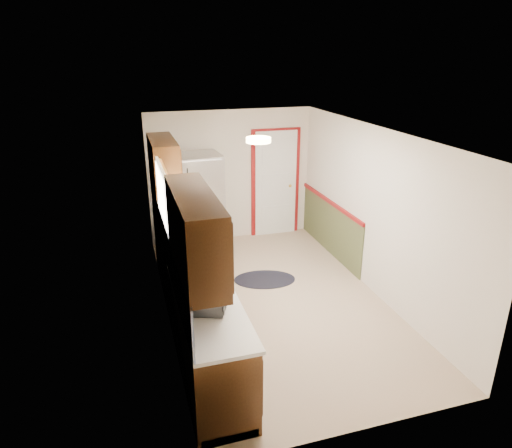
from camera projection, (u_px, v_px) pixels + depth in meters
room_shell at (275, 222)px, 6.12m from camera, size 3.20×5.20×2.52m
kitchen_run at (189, 270)px, 5.67m from camera, size 0.63×4.00×2.20m
back_wall_trim at (287, 192)px, 8.47m from camera, size 1.12×2.30×2.08m
ceiling_fixture at (258, 140)px, 5.45m from camera, size 0.30×0.30×0.06m
microwave at (207, 286)px, 4.60m from camera, size 0.50×0.67×0.40m
refrigerator at (200, 204)px, 7.89m from camera, size 0.77×0.75×1.75m
rug at (265, 279)px, 7.14m from camera, size 1.07×0.81×0.01m
cooktop at (180, 229)px, 6.56m from camera, size 0.49×0.59×0.02m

